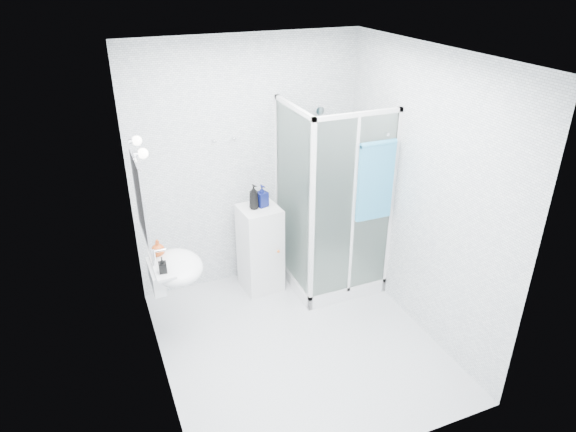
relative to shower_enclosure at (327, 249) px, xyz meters
name	(u,v)px	position (x,y,z in m)	size (l,w,h in m)	color
room	(299,218)	(-0.67, -0.77, 0.85)	(2.40, 2.60, 2.60)	silver
shower_enclosure	(327,249)	(0.00, 0.00, 0.00)	(0.90, 0.95, 2.00)	white
wall_basin	(173,268)	(-1.66, -0.32, 0.35)	(0.46, 0.56, 0.35)	white
mirror	(140,198)	(-1.85, -0.32, 1.05)	(0.02, 0.60, 0.70)	white
vanity_lights	(139,147)	(-1.80, -0.32, 1.47)	(0.10, 0.40, 0.08)	silver
wall_hooks	(224,140)	(-0.92, 0.49, 1.17)	(0.23, 0.06, 0.03)	silver
storage_cabinet	(260,248)	(-0.67, 0.23, 0.03)	(0.42, 0.43, 0.95)	silver
hand_towel	(376,179)	(0.27, -0.40, 0.91)	(0.37, 0.05, 0.78)	teal
shampoo_bottle_a	(254,197)	(-0.72, 0.24, 0.63)	(0.10, 0.10, 0.26)	black
shampoo_bottle_b	(262,196)	(-0.62, 0.26, 0.62)	(0.10, 0.11, 0.23)	#0C134B
soap_dispenser_orange	(158,248)	(-1.75, -0.17, 0.49)	(0.12, 0.12, 0.15)	#B34315
soap_dispenser_black	(162,265)	(-1.76, -0.46, 0.49)	(0.06, 0.07, 0.14)	black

